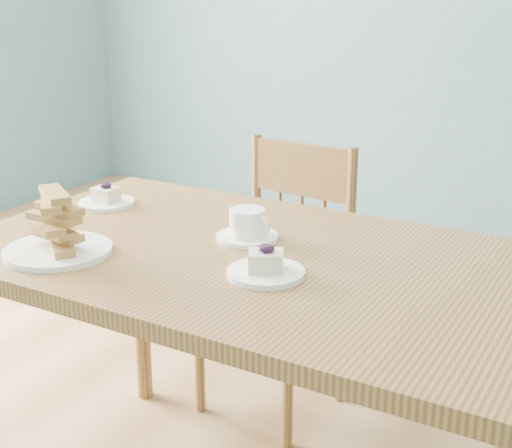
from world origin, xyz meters
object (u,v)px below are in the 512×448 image
dining_table (257,284)px  biscotti_plate (56,232)px  dining_chair (279,278)px  cheesecake_plate_far (106,199)px  cheesecake_plate_near (266,268)px  coffee_cup (248,227)px

dining_table → biscotti_plate: 0.48m
dining_chair → cheesecake_plate_far: bearing=-121.4°
dining_table → cheesecake_plate_far: cheesecake_plate_far is taller
dining_chair → dining_table: bearing=-61.2°
dining_chair → cheesecake_plate_far: dining_chair is taller
dining_table → cheesecake_plate_near: bearing=-51.6°
dining_chair → cheesecake_plate_far: 0.64m
dining_chair → cheesecake_plate_far: size_ratio=5.65×
coffee_cup → cheesecake_plate_far: bearing=-177.8°
coffee_cup → dining_chair: bearing=117.2°
dining_table → cheesecake_plate_far: size_ratio=9.13×
dining_table → dining_chair: bearing=113.6°
cheesecake_plate_far → biscotti_plate: bearing=-64.9°
cheesecake_plate_far → coffee_cup: size_ratio=1.02×
coffee_cup → dining_table: bearing=-39.5°
coffee_cup → biscotti_plate: (-0.33, -0.31, 0.02)m
dining_table → cheesecake_plate_far: 0.60m
dining_table → coffee_cup: (-0.07, 0.08, 0.11)m
coffee_cup → biscotti_plate: size_ratio=0.62×
biscotti_plate → dining_table: bearing=29.7°
cheesecake_plate_near → biscotti_plate: size_ratio=0.67×
dining_table → biscotti_plate: (-0.41, -0.23, 0.13)m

